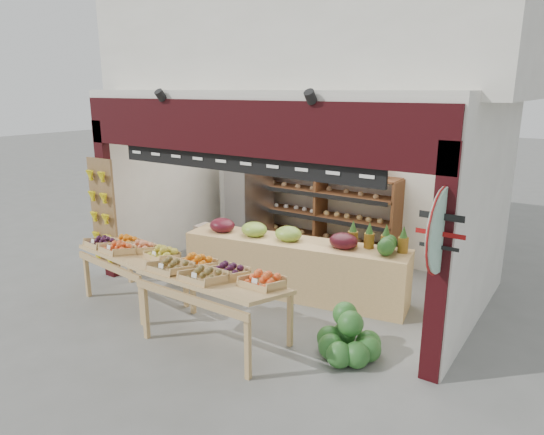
{
  "coord_description": "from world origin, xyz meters",
  "views": [
    {
      "loc": [
        4.0,
        -5.98,
        3.13
      ],
      "look_at": [
        0.03,
        -0.2,
        1.27
      ],
      "focal_mm": 32.0,
      "sensor_mm": 36.0,
      "label": 1
    }
  ],
  "objects_px": {
    "back_shelving": "(321,196)",
    "cardboard_stack": "(219,251)",
    "refrigerator": "(247,200)",
    "display_table_left": "(130,251)",
    "display_table_right": "(213,277)",
    "mid_counter": "(293,265)",
    "watermelon_pile": "(348,340)"
  },
  "relations": [
    {
      "from": "refrigerator",
      "to": "cardboard_stack",
      "type": "bearing_deg",
      "value": -64.09
    },
    {
      "from": "cardboard_stack",
      "to": "display_table_right",
      "type": "height_order",
      "value": "display_table_right"
    },
    {
      "from": "back_shelving",
      "to": "refrigerator",
      "type": "distance_m",
      "value": 1.51
    },
    {
      "from": "back_shelving",
      "to": "cardboard_stack",
      "type": "height_order",
      "value": "back_shelving"
    },
    {
      "from": "refrigerator",
      "to": "cardboard_stack",
      "type": "xyz_separation_m",
      "value": [
        0.21,
        -1.13,
        -0.72
      ]
    },
    {
      "from": "display_table_left",
      "to": "refrigerator",
      "type": "bearing_deg",
      "value": 91.85
    },
    {
      "from": "watermelon_pile",
      "to": "cardboard_stack",
      "type": "bearing_deg",
      "value": 155.33
    },
    {
      "from": "mid_counter",
      "to": "display_table_right",
      "type": "relative_size",
      "value": 2.02
    },
    {
      "from": "refrigerator",
      "to": "display_table_right",
      "type": "height_order",
      "value": "refrigerator"
    },
    {
      "from": "cardboard_stack",
      "to": "display_table_right",
      "type": "xyz_separation_m",
      "value": [
        1.74,
        -2.13,
        0.6
      ]
    },
    {
      "from": "mid_counter",
      "to": "display_table_left",
      "type": "distance_m",
      "value": 2.48
    },
    {
      "from": "display_table_left",
      "to": "back_shelving",
      "type": "bearing_deg",
      "value": 68.86
    },
    {
      "from": "refrigerator",
      "to": "watermelon_pile",
      "type": "xyz_separation_m",
      "value": [
        3.54,
        -2.66,
        -0.78
      ]
    },
    {
      "from": "back_shelving",
      "to": "watermelon_pile",
      "type": "distance_m",
      "value": 3.86
    },
    {
      "from": "display_table_left",
      "to": "display_table_right",
      "type": "height_order",
      "value": "display_table_right"
    },
    {
      "from": "cardboard_stack",
      "to": "mid_counter",
      "type": "height_order",
      "value": "mid_counter"
    },
    {
      "from": "cardboard_stack",
      "to": "watermelon_pile",
      "type": "distance_m",
      "value": 3.66
    },
    {
      "from": "cardboard_stack",
      "to": "display_table_left",
      "type": "height_order",
      "value": "display_table_left"
    },
    {
      "from": "back_shelving",
      "to": "cardboard_stack",
      "type": "bearing_deg",
      "value": -127.95
    },
    {
      "from": "refrigerator",
      "to": "display_table_left",
      "type": "distance_m",
      "value": 3.02
    },
    {
      "from": "cardboard_stack",
      "to": "display_table_right",
      "type": "relative_size",
      "value": 0.59
    },
    {
      "from": "back_shelving",
      "to": "cardboard_stack",
      "type": "xyz_separation_m",
      "value": [
        -1.22,
        -1.56,
        -0.9
      ]
    },
    {
      "from": "back_shelving",
      "to": "cardboard_stack",
      "type": "distance_m",
      "value": 2.18
    },
    {
      "from": "cardboard_stack",
      "to": "display_table_right",
      "type": "distance_m",
      "value": 2.81
    },
    {
      "from": "cardboard_stack",
      "to": "watermelon_pile",
      "type": "height_order",
      "value": "cardboard_stack"
    },
    {
      "from": "back_shelving",
      "to": "mid_counter",
      "type": "distance_m",
      "value": 2.1
    },
    {
      "from": "watermelon_pile",
      "to": "display_table_left",
      "type": "bearing_deg",
      "value": -174.08
    },
    {
      "from": "refrigerator",
      "to": "cardboard_stack",
      "type": "distance_m",
      "value": 1.36
    },
    {
      "from": "mid_counter",
      "to": "display_table_right",
      "type": "xyz_separation_m",
      "value": [
        -0.07,
        -1.79,
        0.39
      ]
    },
    {
      "from": "back_shelving",
      "to": "display_table_left",
      "type": "relative_size",
      "value": 1.87
    },
    {
      "from": "cardboard_stack",
      "to": "mid_counter",
      "type": "relative_size",
      "value": 0.29
    },
    {
      "from": "refrigerator",
      "to": "display_table_right",
      "type": "xyz_separation_m",
      "value": [
        1.95,
        -3.26,
        -0.13
      ]
    }
  ]
}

